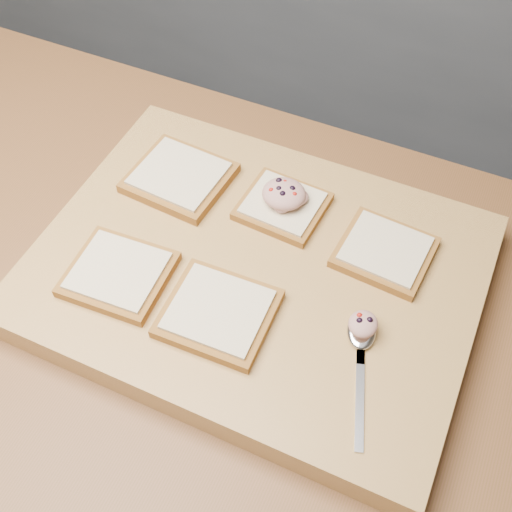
# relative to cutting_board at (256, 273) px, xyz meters

# --- Properties ---
(ground) EXTENTS (4.00, 4.00, 0.00)m
(ground) POSITION_rel_cutting_board_xyz_m (-0.04, -0.07, -0.92)
(ground) COLOR #515459
(ground) RESTS_ON ground
(island_counter) EXTENTS (2.00, 0.80, 0.90)m
(island_counter) POSITION_rel_cutting_board_xyz_m (-0.04, -0.07, -0.47)
(island_counter) COLOR slate
(island_counter) RESTS_ON ground
(back_counter) EXTENTS (3.60, 0.62, 0.94)m
(back_counter) POSITION_rel_cutting_board_xyz_m (-0.04, 1.36, -0.45)
(back_counter) COLOR slate
(back_counter) RESTS_ON ground
(cutting_board) EXTENTS (0.56, 0.42, 0.04)m
(cutting_board) POSITION_rel_cutting_board_xyz_m (0.00, 0.00, 0.00)
(cutting_board) COLOR tan
(cutting_board) RESTS_ON island_counter
(bread_far_left) EXTENTS (0.14, 0.13, 0.02)m
(bread_far_left) POSITION_rel_cutting_board_xyz_m (-0.16, 0.09, 0.03)
(bread_far_left) COLOR olive
(bread_far_left) RESTS_ON cutting_board
(bread_far_center) EXTENTS (0.12, 0.11, 0.02)m
(bread_far_center) POSITION_rel_cutting_board_xyz_m (-0.01, 0.10, 0.03)
(bread_far_center) COLOR olive
(bread_far_center) RESTS_ON cutting_board
(bread_far_right) EXTENTS (0.12, 0.11, 0.02)m
(bread_far_right) POSITION_rel_cutting_board_xyz_m (0.15, 0.08, 0.03)
(bread_far_right) COLOR olive
(bread_far_right) RESTS_ON cutting_board
(bread_near_left) EXTENTS (0.13, 0.12, 0.02)m
(bread_near_left) POSITION_rel_cutting_board_xyz_m (-0.15, -0.09, 0.03)
(bread_near_left) COLOR olive
(bread_near_left) RESTS_ON cutting_board
(bread_near_center) EXTENTS (0.13, 0.12, 0.02)m
(bread_near_center) POSITION_rel_cutting_board_xyz_m (-0.01, -0.09, 0.03)
(bread_near_center) COLOR olive
(bread_near_center) RESTS_ON cutting_board
(tuna_salad_dollop) EXTENTS (0.06, 0.06, 0.03)m
(tuna_salad_dollop) POSITION_rel_cutting_board_xyz_m (-0.01, 0.10, 0.05)
(tuna_salad_dollop) COLOR tan
(tuna_salad_dollop) RESTS_ON bread_far_center
(spoon) EXTENTS (0.07, 0.17, 0.01)m
(spoon) POSITION_rel_cutting_board_xyz_m (0.16, -0.05, 0.03)
(spoon) COLOR silver
(spoon) RESTS_ON cutting_board
(spoon_salad) EXTENTS (0.03, 0.04, 0.02)m
(spoon_salad) POSITION_rel_cutting_board_xyz_m (0.16, -0.04, 0.04)
(spoon_salad) COLOR tan
(spoon_salad) RESTS_ON spoon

